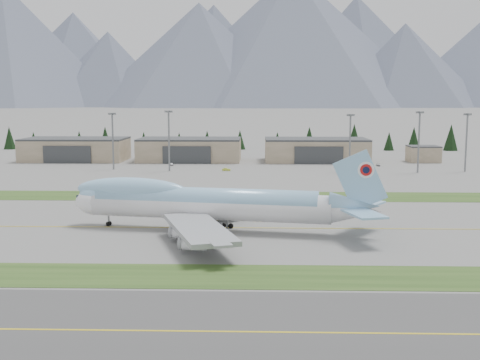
{
  "coord_description": "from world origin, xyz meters",
  "views": [
    {
      "loc": [
        17.16,
        -134.99,
        29.39
      ],
      "look_at": [
        12.59,
        22.91,
        8.0
      ],
      "focal_mm": 45.0,
      "sensor_mm": 36.0,
      "label": 1
    }
  ],
  "objects_px": {
    "boeing_747_freighter": "(206,203)",
    "hangar_center": "(190,150)",
    "service_vehicle_a": "(172,166)",
    "service_vehicle_c": "(378,166)",
    "hangar_left": "(76,149)",
    "hangar_right": "(316,150)",
    "service_vehicle_b": "(226,171)"
  },
  "relations": [
    {
      "from": "hangar_left",
      "to": "hangar_center",
      "type": "relative_size",
      "value": 1.0
    },
    {
      "from": "hangar_right",
      "to": "service_vehicle_b",
      "type": "height_order",
      "value": "hangar_right"
    },
    {
      "from": "boeing_747_freighter",
      "to": "service_vehicle_c",
      "type": "bearing_deg",
      "value": 73.8
    },
    {
      "from": "hangar_left",
      "to": "hangar_center",
      "type": "xyz_separation_m",
      "value": [
        55.0,
        0.0,
        0.0
      ]
    },
    {
      "from": "hangar_left",
      "to": "service_vehicle_b",
      "type": "xyz_separation_m",
      "value": [
        74.48,
        -40.05,
        -5.39
      ]
    },
    {
      "from": "hangar_left",
      "to": "service_vehicle_b",
      "type": "relative_size",
      "value": 13.6
    },
    {
      "from": "hangar_center",
      "to": "service_vehicle_a",
      "type": "bearing_deg",
      "value": -105.68
    },
    {
      "from": "service_vehicle_b",
      "to": "service_vehicle_a",
      "type": "bearing_deg",
      "value": 53.89
    },
    {
      "from": "service_vehicle_b",
      "to": "hangar_right",
      "type": "bearing_deg",
      "value": -44.44
    },
    {
      "from": "boeing_747_freighter",
      "to": "hangar_center",
      "type": "xyz_separation_m",
      "value": [
        -20.76,
        152.46,
        -0.85
      ]
    },
    {
      "from": "service_vehicle_a",
      "to": "service_vehicle_c",
      "type": "relative_size",
      "value": 0.97
    },
    {
      "from": "service_vehicle_a",
      "to": "service_vehicle_b",
      "type": "bearing_deg",
      "value": -53.84
    },
    {
      "from": "service_vehicle_b",
      "to": "hangar_center",
      "type": "bearing_deg",
      "value": 26.84
    },
    {
      "from": "service_vehicle_c",
      "to": "hangar_right",
      "type": "bearing_deg",
      "value": 145.25
    },
    {
      "from": "hangar_left",
      "to": "service_vehicle_c",
      "type": "distance_m",
      "value": 142.06
    },
    {
      "from": "hangar_right",
      "to": "service_vehicle_c",
      "type": "xyz_separation_m",
      "value": [
        25.51,
        -20.23,
        -5.39
      ]
    },
    {
      "from": "boeing_747_freighter",
      "to": "service_vehicle_b",
      "type": "height_order",
      "value": "boeing_747_freighter"
    },
    {
      "from": "service_vehicle_b",
      "to": "service_vehicle_c",
      "type": "distance_m",
      "value": 68.94
    },
    {
      "from": "boeing_747_freighter",
      "to": "service_vehicle_a",
      "type": "height_order",
      "value": "boeing_747_freighter"
    },
    {
      "from": "hangar_left",
      "to": "hangar_center",
      "type": "distance_m",
      "value": 55.0
    },
    {
      "from": "service_vehicle_c",
      "to": "boeing_747_freighter",
      "type": "bearing_deg",
      "value": -112.42
    },
    {
      "from": "boeing_747_freighter",
      "to": "hangar_center",
      "type": "relative_size",
      "value": 1.5
    },
    {
      "from": "hangar_center",
      "to": "service_vehicle_b",
      "type": "xyz_separation_m",
      "value": [
        19.48,
        -40.05,
        -5.39
      ]
    },
    {
      "from": "hangar_center",
      "to": "hangar_right",
      "type": "bearing_deg",
      "value": 0.0
    },
    {
      "from": "boeing_747_freighter",
      "to": "service_vehicle_b",
      "type": "xyz_separation_m",
      "value": [
        -1.28,
        112.41,
        -6.24
      ]
    },
    {
      "from": "hangar_center",
      "to": "hangar_right",
      "type": "height_order",
      "value": "same"
    },
    {
      "from": "hangar_right",
      "to": "service_vehicle_a",
      "type": "distance_m",
      "value": 69.33
    },
    {
      "from": "service_vehicle_a",
      "to": "hangar_left",
      "type": "bearing_deg",
      "value": 140.09
    },
    {
      "from": "hangar_left",
      "to": "service_vehicle_c",
      "type": "relative_size",
      "value": 13.54
    },
    {
      "from": "hangar_right",
      "to": "service_vehicle_a",
      "type": "relative_size",
      "value": 13.89
    },
    {
      "from": "hangar_center",
      "to": "hangar_right",
      "type": "xyz_separation_m",
      "value": [
        60.0,
        0.0,
        0.0
      ]
    },
    {
      "from": "boeing_747_freighter",
      "to": "hangar_center",
      "type": "bearing_deg",
      "value": 107.64
    }
  ]
}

